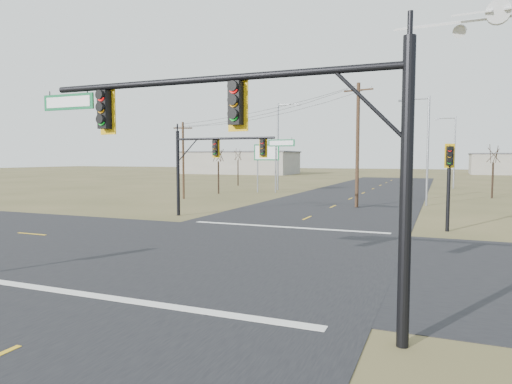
{
  "coord_description": "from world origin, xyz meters",
  "views": [
    {
      "loc": [
        8.47,
        -18.02,
        4.14
      ],
      "look_at": [
        0.7,
        1.0,
        2.59
      ],
      "focal_mm": 32.0,
      "sensor_mm": 36.0,
      "label": 1
    }
  ],
  "objects_px": {
    "mast_arm_far": "(219,154)",
    "bare_tree_c": "(494,153)",
    "mast_arm_near": "(242,127)",
    "streetlight_b": "(453,148)",
    "streetlight_a": "(425,145)",
    "bare_tree_a": "(218,153)",
    "utility_pole_far": "(183,159)",
    "pedestal_signal_ne": "(449,169)",
    "highway_sign": "(267,158)",
    "bare_tree_b": "(238,154)",
    "utility_pole_near": "(358,144)",
    "streetlight_c": "(280,142)"
  },
  "relations": [
    {
      "from": "mast_arm_far",
      "to": "bare_tree_c",
      "type": "height_order",
      "value": "mast_arm_far"
    },
    {
      "from": "mast_arm_near",
      "to": "streetlight_b",
      "type": "xyz_separation_m",
      "value": [
        5.81,
        56.49,
        0.51
      ]
    },
    {
      "from": "streetlight_a",
      "to": "bare_tree_c",
      "type": "bearing_deg",
      "value": 40.9
    },
    {
      "from": "mast_arm_far",
      "to": "streetlight_a",
      "type": "bearing_deg",
      "value": 40.81
    },
    {
      "from": "mast_arm_far",
      "to": "bare_tree_a",
      "type": "bearing_deg",
      "value": 110.49
    },
    {
      "from": "utility_pole_far",
      "to": "streetlight_a",
      "type": "xyz_separation_m",
      "value": [
        22.7,
        2.28,
        1.2
      ]
    },
    {
      "from": "mast_arm_far",
      "to": "pedestal_signal_ne",
      "type": "xyz_separation_m",
      "value": [
        14.54,
        -0.51,
        -0.87
      ]
    },
    {
      "from": "highway_sign",
      "to": "bare_tree_b",
      "type": "height_order",
      "value": "bare_tree_b"
    },
    {
      "from": "utility_pole_near",
      "to": "bare_tree_b",
      "type": "bearing_deg",
      "value": 132.54
    },
    {
      "from": "highway_sign",
      "to": "bare_tree_b",
      "type": "xyz_separation_m",
      "value": [
        -8.74,
        10.99,
        0.57
      ]
    },
    {
      "from": "utility_pole_far",
      "to": "highway_sign",
      "type": "height_order",
      "value": "utility_pole_far"
    },
    {
      "from": "utility_pole_far",
      "to": "highway_sign",
      "type": "relative_size",
      "value": 1.34
    },
    {
      "from": "utility_pole_near",
      "to": "bare_tree_a",
      "type": "relative_size",
      "value": 1.75
    },
    {
      "from": "mast_arm_far",
      "to": "bare_tree_c",
      "type": "bearing_deg",
      "value": 45.2
    },
    {
      "from": "highway_sign",
      "to": "streetlight_b",
      "type": "xyz_separation_m",
      "value": [
        20.64,
        15.95,
        1.32
      ]
    },
    {
      "from": "streetlight_c",
      "to": "bare_tree_a",
      "type": "relative_size",
      "value": 1.88
    },
    {
      "from": "utility_pole_far",
      "to": "streetlight_a",
      "type": "distance_m",
      "value": 22.84
    },
    {
      "from": "utility_pole_near",
      "to": "utility_pole_far",
      "type": "distance_m",
      "value": 17.65
    },
    {
      "from": "mast_arm_far",
      "to": "streetlight_c",
      "type": "distance_m",
      "value": 27.98
    },
    {
      "from": "pedestal_signal_ne",
      "to": "streetlight_a",
      "type": "height_order",
      "value": "streetlight_a"
    },
    {
      "from": "highway_sign",
      "to": "bare_tree_c",
      "type": "xyz_separation_m",
      "value": [
        24.18,
        1.36,
        0.5
      ]
    },
    {
      "from": "highway_sign",
      "to": "bare_tree_b",
      "type": "bearing_deg",
      "value": 122.45
    },
    {
      "from": "bare_tree_a",
      "to": "highway_sign",
      "type": "bearing_deg",
      "value": 41.5
    },
    {
      "from": "mast_arm_far",
      "to": "streetlight_a",
      "type": "xyz_separation_m",
      "value": [
        12.79,
        13.91,
        0.87
      ]
    },
    {
      "from": "mast_arm_near",
      "to": "highway_sign",
      "type": "height_order",
      "value": "mast_arm_near"
    },
    {
      "from": "bare_tree_a",
      "to": "bare_tree_c",
      "type": "relative_size",
      "value": 1.01
    },
    {
      "from": "mast_arm_far",
      "to": "streetlight_a",
      "type": "distance_m",
      "value": 18.91
    },
    {
      "from": "mast_arm_near",
      "to": "streetlight_b",
      "type": "relative_size",
      "value": 1.07
    },
    {
      "from": "utility_pole_near",
      "to": "streetlight_c",
      "type": "bearing_deg",
      "value": 126.72
    },
    {
      "from": "bare_tree_b",
      "to": "mast_arm_far",
      "type": "bearing_deg",
      "value": -67.55
    },
    {
      "from": "utility_pole_near",
      "to": "highway_sign",
      "type": "distance_m",
      "value": 17.98
    },
    {
      "from": "mast_arm_near",
      "to": "highway_sign",
      "type": "bearing_deg",
      "value": 115.43
    },
    {
      "from": "utility_pole_far",
      "to": "mast_arm_near",
      "type": "bearing_deg",
      "value": -56.41
    },
    {
      "from": "mast_arm_near",
      "to": "highway_sign",
      "type": "distance_m",
      "value": 43.17
    },
    {
      "from": "mast_arm_near",
      "to": "bare_tree_c",
      "type": "bearing_deg",
      "value": 82.75
    },
    {
      "from": "pedestal_signal_ne",
      "to": "utility_pole_near",
      "type": "height_order",
      "value": "utility_pole_near"
    },
    {
      "from": "utility_pole_near",
      "to": "streetlight_a",
      "type": "distance_m",
      "value": 6.33
    },
    {
      "from": "mast_arm_far",
      "to": "highway_sign",
      "type": "distance_m",
      "value": 23.33
    },
    {
      "from": "bare_tree_b",
      "to": "bare_tree_c",
      "type": "distance_m",
      "value": 34.3
    },
    {
      "from": "streetlight_b",
      "to": "mast_arm_far",
      "type": "bearing_deg",
      "value": -110.0
    },
    {
      "from": "streetlight_a",
      "to": "streetlight_b",
      "type": "relative_size",
      "value": 0.97
    },
    {
      "from": "streetlight_c",
      "to": "bare_tree_c",
      "type": "bearing_deg",
      "value": -13.99
    },
    {
      "from": "mast_arm_near",
      "to": "streetlight_b",
      "type": "distance_m",
      "value": 56.79
    },
    {
      "from": "streetlight_b",
      "to": "utility_pole_near",
      "type": "bearing_deg",
      "value": -103.56
    },
    {
      "from": "pedestal_signal_ne",
      "to": "highway_sign",
      "type": "height_order",
      "value": "highway_sign"
    },
    {
      "from": "pedestal_signal_ne",
      "to": "mast_arm_near",
      "type": "bearing_deg",
      "value": -128.4
    },
    {
      "from": "mast_arm_near",
      "to": "mast_arm_far",
      "type": "bearing_deg",
      "value": 123.75
    },
    {
      "from": "utility_pole_far",
      "to": "bare_tree_a",
      "type": "bearing_deg",
      "value": 87.74
    },
    {
      "from": "utility_pole_far",
      "to": "utility_pole_near",
      "type": "bearing_deg",
      "value": -4.6
    },
    {
      "from": "highway_sign",
      "to": "streetlight_c",
      "type": "relative_size",
      "value": 0.52
    }
  ]
}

